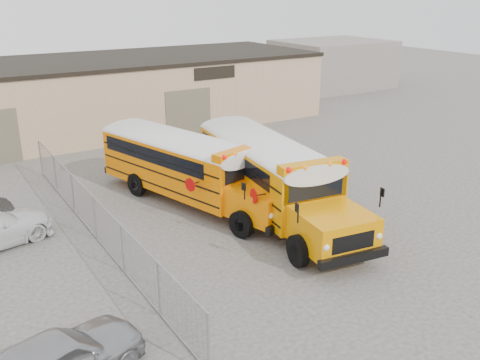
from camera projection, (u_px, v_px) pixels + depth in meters
ground at (269, 232)px, 21.16m from camera, size 120.00×120.00×0.00m
warehouse at (102, 93)px, 36.33m from camera, size 30.20×10.20×4.67m
chainlink_fence at (95, 218)px, 20.27m from camera, size 0.07×18.07×1.81m
distant_building_right at (332, 64)px, 51.50m from camera, size 10.00×8.00×4.40m
school_bus_left at (105, 137)px, 27.86m from camera, size 5.29×10.86×3.09m
school_bus_right at (213, 133)px, 28.25m from camera, size 4.23×11.41×3.26m
tarp_bundle at (284, 219)px, 20.72m from camera, size 1.01×0.95×1.29m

